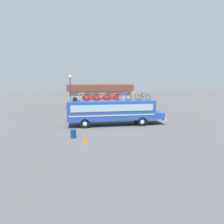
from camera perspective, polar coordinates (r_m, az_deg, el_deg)
ground_plane at (r=24.24m, az=-0.22°, el=-3.62°), size 120.00×120.00×0.00m
bus at (r=23.95m, az=0.25°, el=0.46°), size 11.29×2.49×2.88m
luggage_bag_1 at (r=23.37m, az=-10.20°, el=3.45°), size 0.52×0.35×0.42m
rooftop_bicycle_1 at (r=23.28m, az=-8.46°, el=3.93°), size 1.68×0.44×0.95m
rooftop_bicycle_2 at (r=23.69m, az=-5.69°, el=4.09°), size 1.72×0.44×0.97m
rooftop_bicycle_3 at (r=23.86m, az=-2.82°, el=4.12°), size 1.76×0.44×0.92m
rooftop_bicycle_4 at (r=24.13m, az=0.10°, el=4.15°), size 1.68×0.44×0.88m
rooftop_bicycle_5 at (r=24.18m, az=3.10°, el=4.19°), size 1.79×0.44×0.92m
rooftop_bicycle_6 at (r=24.71m, az=5.85°, el=4.26°), size 1.78×0.44×0.92m
rooftop_bicycle_7 at (r=24.66m, az=8.87°, el=4.13°), size 1.65×0.44×0.86m
roadside_building at (r=39.56m, az=-3.78°, el=4.64°), size 11.44×8.81×4.35m
trash_bin at (r=19.30m, az=-10.67°, el=-5.93°), size 0.50×0.50×0.79m
traffic_cone at (r=17.55m, az=-7.50°, el=-7.67°), size 0.34×0.34×0.62m
street_lamp at (r=29.02m, az=-11.41°, el=5.71°), size 0.37×0.37×5.83m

